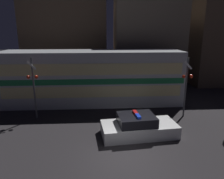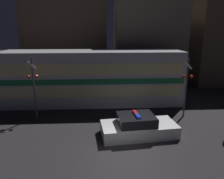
# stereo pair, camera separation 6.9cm
# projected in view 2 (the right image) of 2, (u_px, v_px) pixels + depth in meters

# --- Properties ---
(ground_plane) EXTENTS (120.00, 120.00, 0.00)m
(ground_plane) POSITION_uv_depth(u_px,v_px,m) (125.00, 160.00, 10.21)
(ground_plane) COLOR #262326
(train) EXTENTS (14.17, 3.21, 4.28)m
(train) POSITION_uv_depth(u_px,v_px,m) (93.00, 77.00, 17.73)
(train) COLOR #B7BABF
(train) RESTS_ON ground_plane
(police_car) EXTENTS (4.43, 2.35, 1.36)m
(police_car) POSITION_uv_depth(u_px,v_px,m) (138.00, 127.00, 12.47)
(police_car) COLOR silver
(police_car) RESTS_ON ground_plane
(crossing_signal_near) EXTENTS (0.74, 0.30, 4.11)m
(crossing_signal_near) POSITION_uv_depth(u_px,v_px,m) (186.00, 84.00, 14.72)
(crossing_signal_near) COLOR #4C4C51
(crossing_signal_near) RESTS_ON ground_plane
(crossing_signal_far) EXTENTS (0.74, 0.30, 4.16)m
(crossing_signal_far) POSITION_uv_depth(u_px,v_px,m) (34.00, 84.00, 14.45)
(crossing_signal_far) COLOR #4C4C51
(crossing_signal_far) RESTS_ON ground_plane
(building_left) EXTENTS (8.74, 5.04, 8.99)m
(building_left) POSITION_uv_depth(u_px,v_px,m) (67.00, 43.00, 24.34)
(building_left) COLOR brown
(building_left) RESTS_ON ground_plane
(building_center) EXTENTS (7.01, 4.16, 9.47)m
(building_center) POSITION_uv_depth(u_px,v_px,m) (149.00, 41.00, 22.89)
(building_center) COLOR #726656
(building_center) RESTS_ON ground_plane
(building_right) EXTENTS (7.35, 6.10, 9.90)m
(building_right) POSITION_uv_depth(u_px,v_px,m) (223.00, 38.00, 24.35)
(building_right) COLOR brown
(building_right) RESTS_ON ground_plane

